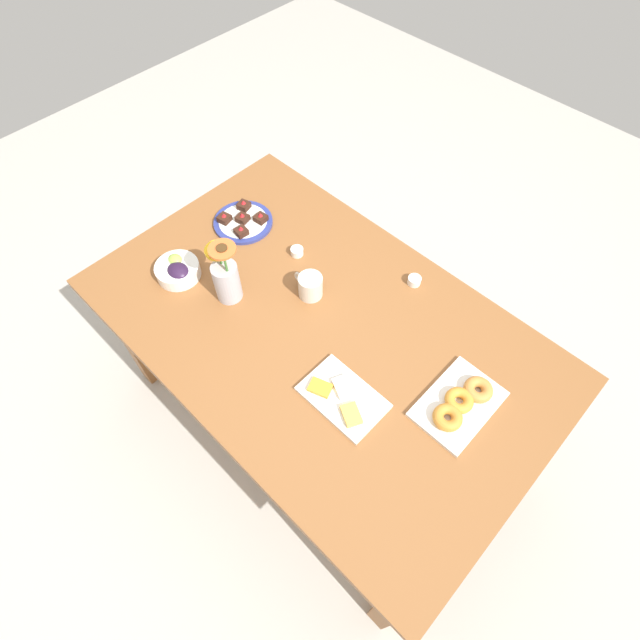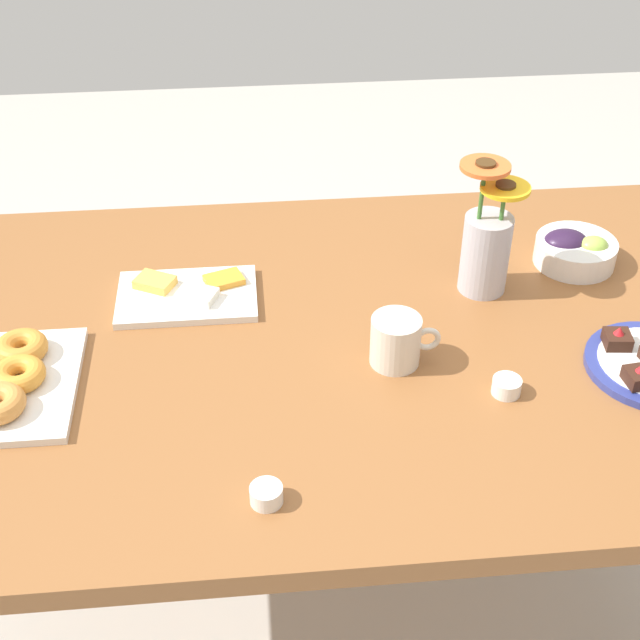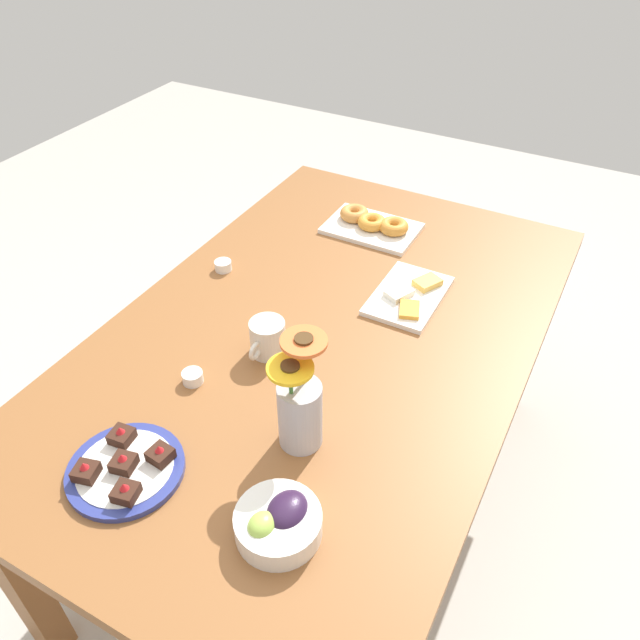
{
  "view_description": "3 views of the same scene",
  "coord_description": "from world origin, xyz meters",
  "px_view_note": "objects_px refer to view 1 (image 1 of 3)",
  "views": [
    {
      "loc": [
        -0.65,
        0.66,
        2.16
      ],
      "look_at": [
        0.0,
        0.0,
        0.78
      ],
      "focal_mm": 28.0,
      "sensor_mm": 36.0,
      "label": 1
    },
    {
      "loc": [
        -0.12,
        -1.24,
        1.71
      ],
      "look_at": [
        0.0,
        0.0,
        0.78
      ],
      "focal_mm": 50.0,
      "sensor_mm": 36.0,
      "label": 2
    },
    {
      "loc": [
        1.05,
        0.56,
        1.76
      ],
      "look_at": [
        0.0,
        0.0,
        0.78
      ],
      "focal_mm": 35.0,
      "sensor_mm": 36.0,
      "label": 3
    }
  ],
  "objects_px": {
    "croissant_platter": "(460,403)",
    "jam_cup_honey": "(414,280)",
    "grape_bowl": "(178,270)",
    "cheese_platter": "(342,397)",
    "coffee_mug": "(310,286)",
    "dessert_plate": "(243,221)",
    "flower_vase": "(226,279)",
    "jam_cup_berry": "(297,251)",
    "dining_table": "(320,340)"
  },
  "relations": [
    {
      "from": "jam_cup_berry",
      "to": "flower_vase",
      "type": "height_order",
      "value": "flower_vase"
    },
    {
      "from": "croissant_platter",
      "to": "dessert_plate",
      "type": "relative_size",
      "value": 1.21
    },
    {
      "from": "grape_bowl",
      "to": "jam_cup_berry",
      "type": "bearing_deg",
      "value": -122.26
    },
    {
      "from": "dining_table",
      "to": "jam_cup_berry",
      "type": "relative_size",
      "value": 33.33
    },
    {
      "from": "croissant_platter",
      "to": "dessert_plate",
      "type": "height_order",
      "value": "dessert_plate"
    },
    {
      "from": "coffee_mug",
      "to": "dessert_plate",
      "type": "xyz_separation_m",
      "value": [
        0.43,
        -0.06,
        -0.03
      ]
    },
    {
      "from": "dessert_plate",
      "to": "flower_vase",
      "type": "xyz_separation_m",
      "value": [
        -0.23,
        0.26,
        0.08
      ]
    },
    {
      "from": "jam_cup_berry",
      "to": "dessert_plate",
      "type": "height_order",
      "value": "dessert_plate"
    },
    {
      "from": "dining_table",
      "to": "coffee_mug",
      "type": "height_order",
      "value": "coffee_mug"
    },
    {
      "from": "flower_vase",
      "to": "cheese_platter",
      "type": "bearing_deg",
      "value": 178.23
    },
    {
      "from": "dining_table",
      "to": "croissant_platter",
      "type": "xyz_separation_m",
      "value": [
        -0.51,
        -0.09,
        0.1
      ]
    },
    {
      "from": "coffee_mug",
      "to": "flower_vase",
      "type": "distance_m",
      "value": 0.29
    },
    {
      "from": "jam_cup_berry",
      "to": "dining_table",
      "type": "bearing_deg",
      "value": 148.99
    },
    {
      "from": "dining_table",
      "to": "flower_vase",
      "type": "relative_size",
      "value": 5.99
    },
    {
      "from": "dining_table",
      "to": "dessert_plate",
      "type": "distance_m",
      "value": 0.58
    },
    {
      "from": "flower_vase",
      "to": "coffee_mug",
      "type": "bearing_deg",
      "value": -134.44
    },
    {
      "from": "dessert_plate",
      "to": "coffee_mug",
      "type": "bearing_deg",
      "value": 171.95
    },
    {
      "from": "dining_table",
      "to": "coffee_mug",
      "type": "relative_size",
      "value": 13.27
    },
    {
      "from": "grape_bowl",
      "to": "cheese_platter",
      "type": "distance_m",
      "value": 0.76
    },
    {
      "from": "cheese_platter",
      "to": "flower_vase",
      "type": "relative_size",
      "value": 0.97
    },
    {
      "from": "grape_bowl",
      "to": "jam_cup_honey",
      "type": "relative_size",
      "value": 3.32
    },
    {
      "from": "grape_bowl",
      "to": "jam_cup_honey",
      "type": "bearing_deg",
      "value": -138.2
    },
    {
      "from": "dessert_plate",
      "to": "flower_vase",
      "type": "height_order",
      "value": "flower_vase"
    },
    {
      "from": "coffee_mug",
      "to": "grape_bowl",
      "type": "height_order",
      "value": "coffee_mug"
    },
    {
      "from": "coffee_mug",
      "to": "jam_cup_berry",
      "type": "relative_size",
      "value": 2.51
    },
    {
      "from": "jam_cup_honey",
      "to": "cheese_platter",
      "type": "bearing_deg",
      "value": 103.61
    },
    {
      "from": "flower_vase",
      "to": "croissant_platter",
      "type": "bearing_deg",
      "value": -165.47
    },
    {
      "from": "cheese_platter",
      "to": "dessert_plate",
      "type": "bearing_deg",
      "value": -19.55
    },
    {
      "from": "jam_cup_honey",
      "to": "flower_vase",
      "type": "bearing_deg",
      "value": 48.99
    },
    {
      "from": "grape_bowl",
      "to": "flower_vase",
      "type": "distance_m",
      "value": 0.22
    },
    {
      "from": "dessert_plate",
      "to": "flower_vase",
      "type": "distance_m",
      "value": 0.36
    },
    {
      "from": "coffee_mug",
      "to": "dessert_plate",
      "type": "relative_size",
      "value": 0.52
    },
    {
      "from": "dining_table",
      "to": "jam_cup_honey",
      "type": "height_order",
      "value": "jam_cup_honey"
    },
    {
      "from": "croissant_platter",
      "to": "dessert_plate",
      "type": "xyz_separation_m",
      "value": [
        1.07,
        -0.05,
        -0.01
      ]
    },
    {
      "from": "cheese_platter",
      "to": "jam_cup_berry",
      "type": "xyz_separation_m",
      "value": [
        0.53,
        -0.32,
        0.01
      ]
    },
    {
      "from": "coffee_mug",
      "to": "grape_bowl",
      "type": "distance_m",
      "value": 0.49
    },
    {
      "from": "dining_table",
      "to": "croissant_platter",
      "type": "relative_size",
      "value": 5.71
    },
    {
      "from": "cheese_platter",
      "to": "flower_vase",
      "type": "xyz_separation_m",
      "value": [
        0.56,
        -0.02,
        0.08
      ]
    },
    {
      "from": "jam_cup_berry",
      "to": "dessert_plate",
      "type": "xyz_separation_m",
      "value": [
        0.27,
        0.04,
        -0.0
      ]
    },
    {
      "from": "grape_bowl",
      "to": "dessert_plate",
      "type": "bearing_deg",
      "value": -84.63
    },
    {
      "from": "dining_table",
      "to": "dessert_plate",
      "type": "bearing_deg",
      "value": -13.91
    },
    {
      "from": "jam_cup_honey",
      "to": "dessert_plate",
      "type": "distance_m",
      "value": 0.71
    },
    {
      "from": "cheese_platter",
      "to": "dining_table",
      "type": "bearing_deg",
      "value": -31.28
    },
    {
      "from": "flower_vase",
      "to": "dining_table",
      "type": "bearing_deg",
      "value": -158.5
    },
    {
      "from": "croissant_platter",
      "to": "flower_vase",
      "type": "xyz_separation_m",
      "value": [
        0.83,
        0.22,
        0.08
      ]
    },
    {
      "from": "croissant_platter",
      "to": "jam_cup_honey",
      "type": "bearing_deg",
      "value": -35.39
    },
    {
      "from": "cheese_platter",
      "to": "dessert_plate",
      "type": "distance_m",
      "value": 0.84
    },
    {
      "from": "grape_bowl",
      "to": "dessert_plate",
      "type": "distance_m",
      "value": 0.34
    },
    {
      "from": "croissant_platter",
      "to": "jam_cup_honey",
      "type": "distance_m",
      "value": 0.49
    },
    {
      "from": "croissant_platter",
      "to": "dessert_plate",
      "type": "bearing_deg",
      "value": -2.62
    }
  ]
}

